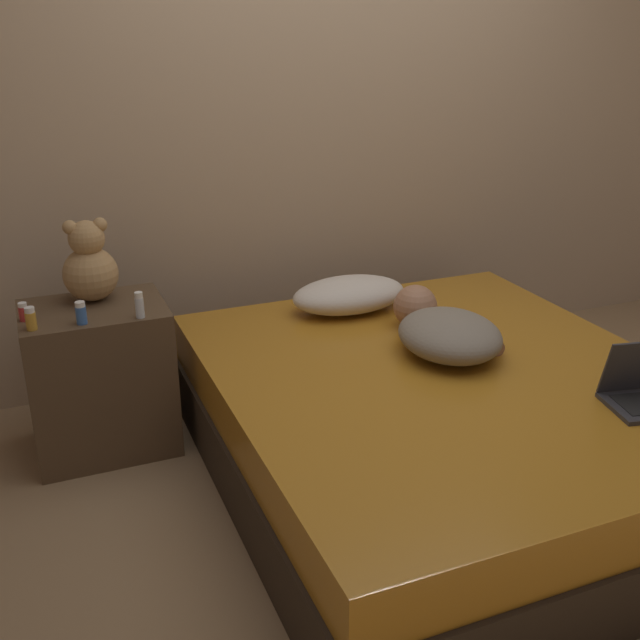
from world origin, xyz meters
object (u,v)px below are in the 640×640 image
(bottle_blue, at_px, (81,313))
(bottle_amber, at_px, (31,319))
(pillow, at_px, (349,295))
(bottle_red, at_px, (23,312))
(teddy_bear, at_px, (90,265))
(person_lying, at_px, (444,330))
(bottle_clear, at_px, (139,305))

(bottle_blue, bearing_deg, bottle_amber, 177.08)
(pillow, relative_size, bottle_red, 7.36)
(teddy_bear, xyz_separation_m, bottle_red, (-0.27, -0.14, -0.11))
(pillow, distance_m, bottle_red, 1.36)
(person_lying, bearing_deg, bottle_blue, 167.06)
(teddy_bear, bearing_deg, bottle_blue, -105.79)
(pillow, height_order, bottle_blue, bottle_blue)
(teddy_bear, relative_size, bottle_clear, 3.28)
(bottle_red, bearing_deg, bottle_amber, -77.89)
(teddy_bear, xyz_separation_m, bottle_clear, (0.14, -0.27, -0.10))
(bottle_red, bearing_deg, person_lying, -17.96)
(pillow, distance_m, bottle_clear, 0.97)
(bottle_amber, distance_m, bottle_red, 0.11)
(person_lying, distance_m, bottle_red, 1.61)
(bottle_clear, bearing_deg, pillow, 10.17)
(teddy_bear, distance_m, bottle_red, 0.32)
(pillow, bearing_deg, bottle_blue, -172.62)
(bottle_amber, xyz_separation_m, bottle_blue, (0.18, -0.01, -0.00))
(bottle_amber, height_order, bottle_blue, same)
(pillow, bearing_deg, bottle_amber, -173.96)
(pillow, height_order, bottle_clear, bottle_clear)
(bottle_blue, bearing_deg, person_lying, -16.03)
(teddy_bear, distance_m, bottle_amber, 0.36)
(bottle_amber, bearing_deg, person_lying, -14.57)
(bottle_clear, distance_m, bottle_amber, 0.39)
(teddy_bear, relative_size, bottle_red, 4.64)
(bottle_clear, relative_size, bottle_amber, 1.17)
(pillow, xyz_separation_m, bottle_blue, (-1.16, -0.15, 0.14))
(pillow, relative_size, bottle_amber, 6.07)
(bottle_red, xyz_separation_m, bottle_blue, (0.20, -0.11, 0.01))
(bottle_amber, relative_size, bottle_blue, 1.01)
(person_lying, bearing_deg, teddy_bear, 156.49)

